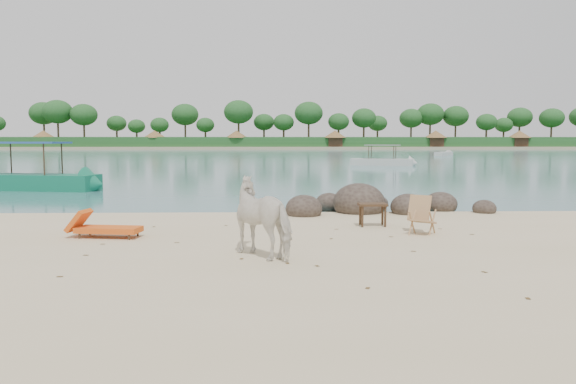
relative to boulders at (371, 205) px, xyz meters
name	(u,v)px	position (x,y,z in m)	size (l,w,h in m)	color
water	(274,153)	(-2.41, 83.96, -0.22)	(400.00, 400.00, 0.00)	#3A6C74
far_shore	(273,148)	(-2.41, 163.96, -0.22)	(420.00, 90.00, 1.40)	tan
far_scenery	(273,137)	(-2.38, 130.66, 2.93)	(420.00, 18.00, 9.50)	#1E4C1E
boulders	(371,205)	(0.00, 0.00, 0.00)	(6.27, 2.85, 1.17)	#332822
cow	(266,218)	(-3.12, -6.36, 0.52)	(0.79, 1.74, 1.47)	white
side_table	(373,216)	(-0.49, -2.87, 0.07)	(0.70, 0.45, 0.57)	#322514
lounge_chair	(109,227)	(-6.60, -4.31, 0.04)	(1.73, 0.61, 0.52)	orange
deck_chair	(422,217)	(0.42, -4.12, 0.22)	(0.56, 0.61, 0.87)	#AD7D56
boat_near	(26,150)	(-13.97, 8.84, 1.53)	(7.20, 1.62, 3.49)	#106A4B
boat_mid	(382,148)	(6.93, 33.16, 1.29)	(6.17, 1.39, 3.00)	#BABAB5
boat_far	(444,153)	(22.82, 66.48, 0.11)	(5.59, 1.26, 0.65)	beige
dead_leaves	(298,250)	(-2.49, -5.72, -0.21)	(8.15, 6.83, 0.00)	brown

